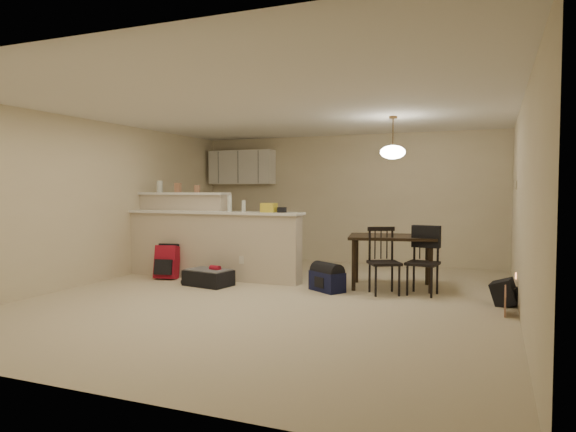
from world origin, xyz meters
The scene contains 21 objects.
room centered at (0.00, 0.00, 1.25)m, with size 7.00×7.02×2.50m.
breakfast_bar centered at (-1.76, 0.98, 0.61)m, with size 3.08×0.58×1.39m.
upper_cabinets centered at (-2.20, 3.32, 1.90)m, with size 1.40×0.34×0.70m, color white.
kitchen_counter centered at (-2.00, 3.19, 0.45)m, with size 1.80×0.60×0.90m, color white.
thermostat centered at (2.98, 1.55, 1.50)m, with size 0.02×0.12×0.12m, color beige.
jar centered at (-2.66, 1.12, 1.49)m, with size 0.10×0.10×0.20m, color silver.
cereal_box centered at (-2.29, 1.12, 1.47)m, with size 0.10×0.07×0.16m, color #AB7658.
small_box centered at (-1.91, 1.12, 1.45)m, with size 0.08×0.06×0.12m, color #AB7658.
bottle_a centered at (-1.18, 0.90, 1.22)m, with size 0.07×0.07×0.26m, color silver.
bottle_b centered at (-0.93, 0.90, 1.18)m, with size 0.06×0.06×0.18m, color silver.
bag_lump centered at (-0.50, 0.90, 1.16)m, with size 0.22×0.18×0.14m, color #AB7658.
pouch centered at (-0.28, 0.90, 1.13)m, with size 0.12×0.10×0.08m, color #AB7658.
dining_table centered at (1.33, 1.21, 0.67)m, with size 1.36×1.03×0.77m.
pendant_lamp centered at (1.33, 1.21, 1.99)m, with size 0.36×0.36×0.62m.
dining_chair_near centered at (1.33, 0.70, 0.46)m, with size 0.40×0.38×0.92m, color black, non-canonical shape.
dining_chair_far centered at (1.82, 0.86, 0.46)m, with size 0.40×0.38×0.92m, color black, non-canonical shape.
suitcase centered at (-1.25, 0.35, 0.11)m, with size 0.68×0.44×0.23m, color black.
red_backpack centered at (-2.17, 0.61, 0.26)m, with size 0.35×0.22×0.53m, color #A31225.
navy_duffel centered at (0.53, 0.61, 0.14)m, with size 0.51×0.28×0.28m, color #121638.
black_daypack centered at (2.85, 0.61, 0.15)m, with size 0.35×0.25×0.31m, color black.
cardboard_sheet centered at (2.85, 0.08, 0.14)m, with size 0.37×0.02×0.28m, color #AB7658.
Camera 1 is at (2.72, -6.27, 1.44)m, focal length 32.00 mm.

